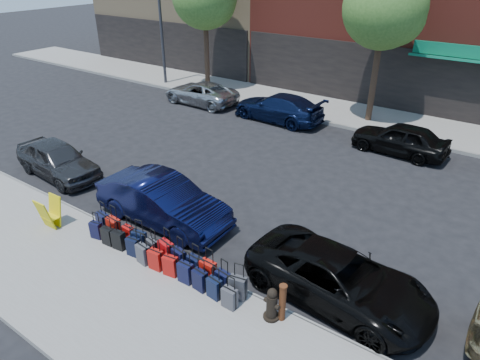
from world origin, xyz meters
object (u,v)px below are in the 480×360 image
Objects in this scene: streetlight at (162,9)px; bollard at (282,302)px; car_far_2 at (400,139)px; car_far_1 at (278,107)px; fire_hydrant at (272,305)px; car_near_2 at (339,278)px; car_near_1 at (163,201)px; car_far_0 at (201,93)px; car_near_0 at (58,159)px; display_rack at (50,213)px; tree_center at (387,10)px; suitcase_front_5 at (166,252)px.

streetlight is 7.99× the size of bollard.
car_far_1 is at bearing -92.33° from car_far_2.
fire_hydrant is 0.18× the size of car_near_2.
car_near_1 is 1.03× the size of car_far_0.
car_near_0 is 0.88× the size of car_near_1.
car_far_2 is at bearing 93.68° from bollard.
display_rack is (-7.54, -0.66, 0.09)m from fire_hydrant.
car_near_0 is 1.01× the size of car_far_2.
tree_center reaches higher than bollard.
car_near_2 reaches higher than display_rack.
streetlight is 2.00× the size of car_far_2.
car_near_1 is 1.15× the size of car_far_2.
display_rack is 13.95m from car_far_2.
suitcase_front_5 is 7.42m from car_near_0.
car_near_1 is at bearing 34.35° from car_far_0.
car_near_2 is (5.97, -0.08, -0.11)m from car_near_1.
bollard is 0.22× the size of car_near_1.
car_near_1 is at bearing 94.15° from car_near_2.
tree_center is 15.44m from fire_hydrant.
tree_center is 13.71m from car_near_1.
tree_center is 8.51× the size of fire_hydrant.
fire_hydrant is at bearing -40.13° from streetlight.
car_far_0 is (4.28, -1.78, -4.04)m from streetlight.
car_far_2 is (-0.73, 11.29, 0.02)m from bollard.
car_near_0 is at bearing 94.27° from car_near_2.
car_far_1 is at bearing -149.37° from tree_center.
display_rack is at bearing -107.50° from tree_center.
car_far_0 is at bearing -164.84° from tree_center.
tree_center is at bearing 110.21° from fire_hydrant.
tree_center is 1.63× the size of car_far_0.
suitcase_front_5 is (12.82, -13.58, -4.18)m from streetlight.
car_far_1 is at bearing 120.82° from bollard.
streetlight reaches higher than suitcase_front_5.
tree_center reaches higher than suitcase_front_5.
car_near_1 is at bearing 146.89° from suitcase_front_5.
car_far_0 is (-12.17, 11.80, -0.04)m from bollard.
fire_hydrant is at bearing -94.92° from car_near_0.
suitcase_front_5 is at bearing -11.48° from car_far_2.
fire_hydrant is at bearing 32.44° from car_far_1.
car_far_0 is at bearing 144.34° from fire_hydrant.
car_near_0 reaches higher than car_near_2.
car_far_0 is at bearing 135.88° from bollard.
car_far_2 is (15.73, -2.30, -3.98)m from streetlight.
tree_center is 7.26× the size of bollard.
car_near_1 reaches higher than car_near_0.
car_near_2 reaches higher than bollard.
car_far_2 is (11.45, -0.52, 0.06)m from car_far_0.
car_near_0 is (-10.86, 1.64, 0.02)m from bollard.
car_near_0 is (5.59, -11.94, -3.97)m from streetlight.
suitcase_front_5 reaches higher than bollard.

